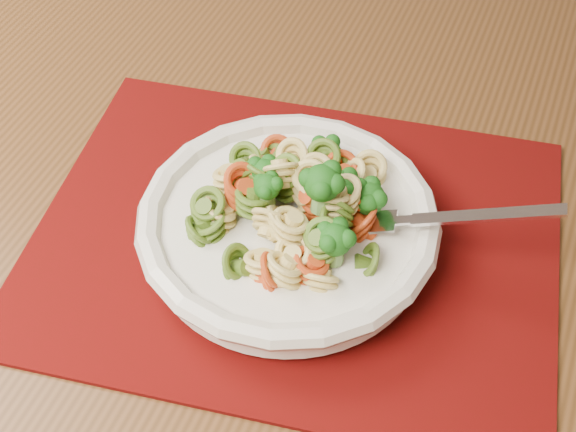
% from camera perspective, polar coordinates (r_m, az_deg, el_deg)
% --- Properties ---
extents(dining_table, '(1.58, 1.04, 0.69)m').
position_cam_1_polar(dining_table, '(0.81, -1.63, 2.10)').
color(dining_table, '#583518').
rests_on(dining_table, ground).
extents(placemat, '(0.47, 0.40, 0.00)m').
position_cam_1_polar(placemat, '(0.65, 0.50, -1.68)').
color(placemat, '#520305').
rests_on(placemat, dining_table).
extents(pasta_bowl, '(0.24, 0.24, 0.05)m').
position_cam_1_polar(pasta_bowl, '(0.62, -0.00, -0.72)').
color(pasta_bowl, silver).
rests_on(pasta_bowl, placemat).
extents(pasta_broccoli_heap, '(0.20, 0.20, 0.06)m').
position_cam_1_polar(pasta_broccoli_heap, '(0.61, 0.00, 0.37)').
color(pasta_broccoli_heap, '#E4C470').
rests_on(pasta_broccoli_heap, pasta_bowl).
extents(fork, '(0.18, 0.06, 0.08)m').
position_cam_1_polar(fork, '(0.61, 6.53, -0.43)').
color(fork, silver).
rests_on(fork, pasta_bowl).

